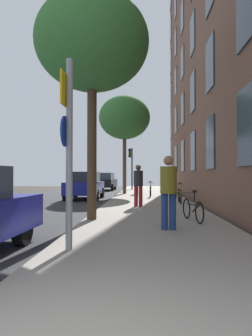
% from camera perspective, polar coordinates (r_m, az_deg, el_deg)
% --- Properties ---
extents(ground_plane, '(41.80, 41.80, 0.00)m').
position_cam_1_polar(ground_plane, '(17.15, -7.60, -6.13)').
color(ground_plane, '#332D28').
extents(road_asphalt, '(7.00, 38.00, 0.01)m').
position_cam_1_polar(road_asphalt, '(17.66, -14.34, -5.94)').
color(road_asphalt, '#2D2D30').
rests_on(road_asphalt, ground).
extents(sidewalk, '(4.20, 38.00, 0.12)m').
position_cam_1_polar(sidewalk, '(16.84, 4.25, -6.02)').
color(sidewalk, gray).
rests_on(sidewalk, ground).
extents(building_facade, '(0.56, 27.00, 19.64)m').
position_cam_1_polar(building_facade, '(18.53, 13.16, 25.65)').
color(building_facade, brown).
rests_on(building_facade, ground).
extents(sign_post, '(0.15, 0.60, 3.46)m').
position_cam_1_polar(sign_post, '(5.68, -10.71, 4.97)').
color(sign_post, gray).
rests_on(sign_post, sidewalk).
extents(traffic_light, '(0.43, 0.24, 3.74)m').
position_cam_1_polar(traffic_light, '(27.75, 0.92, 1.28)').
color(traffic_light, black).
rests_on(traffic_light, sidewalk).
extents(tree_near, '(3.47, 3.47, 6.86)m').
position_cam_1_polar(tree_near, '(10.15, -6.31, 21.99)').
color(tree_near, '#4C3823').
rests_on(tree_near, sidewalk).
extents(tree_far, '(3.66, 3.66, 7.00)m').
position_cam_1_polar(tree_far, '(22.28, -0.28, 9.30)').
color(tree_far, brown).
rests_on(tree_far, sidewalk).
extents(bicycle_0, '(0.50, 1.63, 0.90)m').
position_cam_1_polar(bicycle_0, '(9.18, 12.29, -7.45)').
color(bicycle_0, black).
rests_on(bicycle_0, sidewalk).
extents(bicycle_1, '(0.42, 1.77, 0.98)m').
position_cam_1_polar(bicycle_1, '(14.59, 9.94, -5.01)').
color(bicycle_1, black).
rests_on(bicycle_1, sidewalk).
extents(bicycle_2, '(0.52, 1.60, 0.95)m').
position_cam_1_polar(bicycle_2, '(17.01, 9.02, -4.51)').
color(bicycle_2, black).
rests_on(bicycle_2, sidewalk).
extents(bicycle_3, '(0.42, 1.64, 0.96)m').
position_cam_1_polar(bicycle_3, '(18.45, 4.56, -4.25)').
color(bicycle_3, black).
rests_on(bicycle_3, sidewalk).
extents(pedestrian_0, '(0.46, 0.46, 1.81)m').
position_cam_1_polar(pedestrian_0, '(7.62, 7.89, -3.58)').
color(pedestrian_0, navy).
rests_on(pedestrian_0, sidewalk).
extents(pedestrian_1, '(0.51, 0.51, 1.77)m').
position_cam_1_polar(pedestrian_1, '(13.02, 2.29, -2.71)').
color(pedestrian_1, maroon).
rests_on(pedestrian_1, sidewalk).
extents(pedestrian_2, '(0.57, 0.57, 1.80)m').
position_cam_1_polar(pedestrian_2, '(21.73, 2.33, -2.07)').
color(pedestrian_2, olive).
rests_on(pedestrian_2, sidewalk).
extents(car_1, '(1.96, 3.99, 1.62)m').
position_cam_1_polar(car_1, '(18.45, -7.65, -3.16)').
color(car_1, navy).
rests_on(car_1, road_asphalt).
extents(car_2, '(1.98, 4.09, 1.62)m').
position_cam_1_polar(car_2, '(28.66, -3.93, -2.47)').
color(car_2, black).
rests_on(car_2, road_asphalt).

